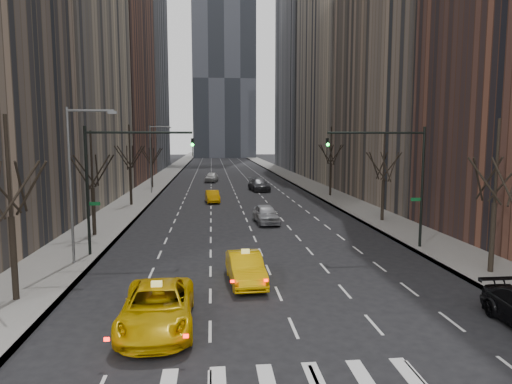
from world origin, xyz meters
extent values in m
plane|color=black|center=(0.00, 0.00, 0.00)|extent=(400.00, 400.00, 0.00)
cube|color=slate|center=(-12.25, 70.00, 0.07)|extent=(4.50, 320.00, 0.15)
cube|color=slate|center=(12.25, 70.00, 0.07)|extent=(4.50, 320.00, 0.15)
cube|color=brown|center=(-21.50, 66.00, 22.00)|extent=(14.00, 28.00, 44.00)
cube|color=slate|center=(-21.50, 96.00, 30.00)|extent=(14.00, 30.00, 60.00)
cube|color=tan|center=(21.50, 64.00, 25.00)|extent=(14.00, 28.00, 50.00)
cube|color=slate|center=(21.50, 95.00, 29.00)|extent=(14.00, 30.00, 58.00)
cube|color=black|center=(2.00, 170.00, 60.00)|extent=(24.00, 24.00, 120.00)
cylinder|color=black|center=(-12.00, 4.00, 2.04)|extent=(0.28, 0.28, 3.78)
cylinder|color=black|center=(-12.00, 4.00, 6.18)|extent=(0.16, 0.16, 4.50)
cylinder|color=black|center=(-11.85, 4.85, 5.16)|extent=(0.42, 1.80, 2.52)
cylinder|color=black|center=(-11.19, 4.29, 5.16)|extent=(1.74, 0.72, 2.52)
cylinder|color=black|center=(-11.34, 3.45, 5.16)|extent=(1.46, 1.25, 2.52)
cylinder|color=black|center=(-12.66, 4.55, 5.16)|extent=(1.46, 1.25, 2.52)
cylinder|color=black|center=(-12.00, 18.00, 1.93)|extent=(0.28, 0.28, 3.57)
cylinder|color=black|center=(-12.00, 18.00, 5.84)|extent=(0.16, 0.16, 4.25)
cylinder|color=black|center=(-11.85, 18.85, 4.95)|extent=(0.42, 1.80, 2.52)
cylinder|color=black|center=(-11.19, 18.29, 4.95)|extent=(1.74, 0.72, 2.52)
cylinder|color=black|center=(-11.34, 17.45, 4.95)|extent=(1.46, 1.25, 2.52)
cylinder|color=black|center=(-12.15, 17.15, 4.95)|extent=(0.42, 1.80, 2.52)
cylinder|color=black|center=(-12.81, 17.71, 4.95)|extent=(1.74, 0.72, 2.52)
cylinder|color=black|center=(-12.66, 18.55, 4.95)|extent=(1.46, 1.25, 2.52)
cylinder|color=black|center=(-12.00, 34.00, 2.15)|extent=(0.28, 0.28, 3.99)
cylinder|color=black|center=(-12.00, 34.00, 6.52)|extent=(0.16, 0.16, 4.75)
cylinder|color=black|center=(-11.85, 34.85, 5.37)|extent=(0.42, 1.80, 2.52)
cylinder|color=black|center=(-11.19, 34.29, 5.37)|extent=(1.74, 0.72, 2.52)
cylinder|color=black|center=(-11.34, 33.45, 5.37)|extent=(1.46, 1.25, 2.52)
cylinder|color=black|center=(-12.15, 33.15, 5.37)|extent=(0.42, 1.80, 2.52)
cylinder|color=black|center=(-12.81, 33.71, 5.37)|extent=(1.74, 0.72, 2.52)
cylinder|color=black|center=(-12.66, 34.55, 5.37)|extent=(1.46, 1.25, 2.52)
cylinder|color=black|center=(-12.00, 52.00, 1.83)|extent=(0.28, 0.28, 3.36)
cylinder|color=black|center=(-12.00, 52.00, 5.51)|extent=(0.16, 0.16, 4.00)
cylinder|color=black|center=(-11.85, 52.85, 4.74)|extent=(0.42, 1.80, 2.52)
cylinder|color=black|center=(-11.19, 52.29, 4.74)|extent=(1.74, 0.72, 2.52)
cylinder|color=black|center=(-11.34, 51.45, 4.74)|extent=(1.46, 1.25, 2.52)
cylinder|color=black|center=(-12.15, 51.15, 4.74)|extent=(0.42, 1.80, 2.52)
cylinder|color=black|center=(-12.81, 51.71, 4.74)|extent=(1.74, 0.72, 2.52)
cylinder|color=black|center=(-12.66, 52.55, 4.74)|extent=(1.46, 1.25, 2.52)
cylinder|color=black|center=(12.00, 6.00, 2.04)|extent=(0.28, 0.28, 3.78)
cylinder|color=black|center=(12.00, 6.00, 6.18)|extent=(0.16, 0.16, 4.50)
cylinder|color=black|center=(12.15, 6.85, 5.16)|extent=(0.42, 1.80, 2.52)
cylinder|color=black|center=(12.81, 6.29, 5.16)|extent=(1.74, 0.72, 2.52)
cylinder|color=black|center=(11.85, 5.15, 5.16)|extent=(0.42, 1.80, 2.52)
cylinder|color=black|center=(11.19, 5.71, 5.16)|extent=(1.74, 0.72, 2.52)
cylinder|color=black|center=(11.34, 6.55, 5.16)|extent=(1.46, 1.25, 2.52)
cylinder|color=black|center=(12.00, 22.00, 1.93)|extent=(0.28, 0.28, 3.57)
cylinder|color=black|center=(12.00, 22.00, 5.84)|extent=(0.16, 0.16, 4.25)
cylinder|color=black|center=(12.15, 22.85, 4.95)|extent=(0.42, 1.80, 2.52)
cylinder|color=black|center=(12.81, 22.29, 4.95)|extent=(1.74, 0.72, 2.52)
cylinder|color=black|center=(12.66, 21.45, 4.95)|extent=(1.46, 1.25, 2.52)
cylinder|color=black|center=(11.85, 21.15, 4.95)|extent=(0.42, 1.80, 2.52)
cylinder|color=black|center=(11.19, 21.71, 4.95)|extent=(1.74, 0.72, 2.52)
cylinder|color=black|center=(11.34, 22.55, 4.95)|extent=(1.46, 1.25, 2.52)
cylinder|color=black|center=(12.00, 40.00, 2.15)|extent=(0.28, 0.28, 3.99)
cylinder|color=black|center=(12.00, 40.00, 6.52)|extent=(0.16, 0.16, 4.75)
cylinder|color=black|center=(12.15, 40.85, 5.37)|extent=(0.42, 1.80, 2.52)
cylinder|color=black|center=(12.81, 40.29, 5.37)|extent=(1.74, 0.72, 2.52)
cylinder|color=black|center=(12.66, 39.45, 5.37)|extent=(1.46, 1.25, 2.52)
cylinder|color=black|center=(11.85, 39.15, 5.37)|extent=(0.42, 1.80, 2.52)
cylinder|color=black|center=(11.19, 39.71, 5.37)|extent=(1.74, 0.72, 2.52)
cylinder|color=black|center=(11.34, 40.55, 5.37)|extent=(1.46, 1.25, 2.52)
cylinder|color=black|center=(-10.80, 12.00, 4.15)|extent=(0.18, 0.18, 8.00)
cylinder|color=black|center=(-7.55, 12.00, 7.75)|extent=(6.50, 0.14, 0.14)
imported|color=black|center=(-4.30, 12.00, 6.85)|extent=(0.18, 0.22, 1.10)
sphere|color=#0CFF33|center=(-4.30, 11.82, 7.00)|extent=(0.20, 0.20, 0.20)
cube|color=#0C5926|center=(-10.40, 12.00, 3.35)|extent=(0.70, 0.04, 0.22)
cylinder|color=black|center=(10.80, 12.00, 4.15)|extent=(0.18, 0.18, 8.00)
cylinder|color=black|center=(7.55, 12.00, 7.75)|extent=(6.50, 0.14, 0.14)
imported|color=black|center=(4.30, 12.00, 6.85)|extent=(0.18, 0.22, 1.10)
sphere|color=#0CFF33|center=(4.30, 11.82, 7.00)|extent=(0.20, 0.20, 0.20)
cube|color=#0C5926|center=(10.40, 12.00, 3.35)|extent=(0.70, 0.04, 0.22)
cylinder|color=slate|center=(-11.20, 10.00, 4.65)|extent=(0.16, 0.16, 9.00)
cylinder|color=slate|center=(-9.90, 10.00, 8.95)|extent=(2.60, 0.14, 0.14)
cube|color=slate|center=(-8.70, 10.00, 8.85)|extent=(0.50, 0.22, 0.15)
cylinder|color=slate|center=(-11.20, 45.00, 4.65)|extent=(0.16, 0.16, 9.00)
cylinder|color=slate|center=(-9.90, 45.00, 8.95)|extent=(2.60, 0.14, 0.14)
cube|color=slate|center=(-8.70, 45.00, 8.85)|extent=(0.50, 0.22, 0.15)
imported|color=#DEAE04|center=(-5.29, 0.53, 0.83)|extent=(2.95, 6.08, 1.67)
imported|color=#E7AB04|center=(-1.45, 5.77, 0.78)|extent=(1.96, 4.82, 1.55)
imported|color=#9D9FA5|center=(1.57, 22.31, 0.80)|extent=(2.20, 4.83, 1.61)
imported|color=#F9A605|center=(-3.07, 35.97, 0.69)|extent=(1.83, 4.31, 1.38)
imported|color=#2F3034|center=(3.55, 47.20, 0.84)|extent=(3.05, 6.06, 1.69)
imported|color=silver|center=(-3.15, 61.26, 0.83)|extent=(2.56, 5.09, 1.66)
camera|label=1|loc=(-3.11, -16.89, 7.37)|focal=32.00mm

